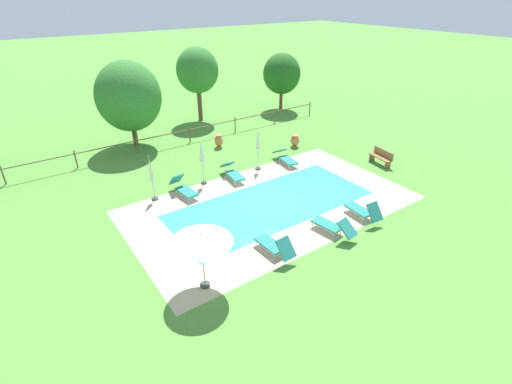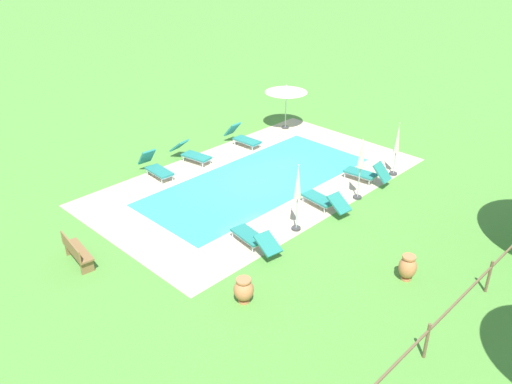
% 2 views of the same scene
% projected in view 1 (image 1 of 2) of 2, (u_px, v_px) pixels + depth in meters
% --- Properties ---
extents(ground_plane, '(160.00, 160.00, 0.00)m').
position_uv_depth(ground_plane, '(271.00, 204.00, 17.85)').
color(ground_plane, '#518E38').
extents(pool_deck_paving, '(13.27, 7.66, 0.01)m').
position_uv_depth(pool_deck_paving, '(271.00, 204.00, 17.85)').
color(pool_deck_paving, '#BCAD8E').
rests_on(pool_deck_paving, ground).
extents(swimming_pool_water, '(9.74, 4.13, 0.01)m').
position_uv_depth(swimming_pool_water, '(271.00, 204.00, 17.85)').
color(swimming_pool_water, '#38C6D1').
rests_on(swimming_pool_water, ground).
extents(pool_coping_rim, '(10.22, 4.61, 0.01)m').
position_uv_depth(pool_coping_rim, '(271.00, 204.00, 17.85)').
color(pool_coping_rim, beige).
rests_on(pool_coping_rim, ground).
extents(sun_lounger_north_near_steps, '(0.78, 1.95, 0.95)m').
position_uv_depth(sun_lounger_north_near_steps, '(184.00, 188.00, 18.45)').
color(sun_lounger_north_near_steps, '#237A70').
rests_on(sun_lounger_north_near_steps, ground).
extents(sun_lounger_north_mid, '(0.72, 1.87, 1.00)m').
position_uv_depth(sun_lounger_north_mid, '(363.00, 210.00, 16.59)').
color(sun_lounger_north_mid, '#237A70').
rests_on(sun_lounger_north_mid, ground).
extents(sun_lounger_north_far, '(0.83, 2.08, 0.79)m').
position_uv_depth(sun_lounger_north_far, '(233.00, 172.00, 20.05)').
color(sun_lounger_north_far, '#237A70').
rests_on(sun_lounger_north_far, ground).
extents(sun_lounger_north_end, '(0.90, 2.05, 0.87)m').
position_uv_depth(sun_lounger_north_end, '(333.00, 226.00, 15.56)').
color(sun_lounger_north_end, '#237A70').
rests_on(sun_lounger_north_end, ground).
extents(sun_lounger_south_near_corner, '(0.90, 2.13, 0.73)m').
position_uv_depth(sun_lounger_south_near_corner, '(286.00, 158.00, 21.81)').
color(sun_lounger_south_near_corner, '#237A70').
rests_on(sun_lounger_south_near_corner, ground).
extents(sun_lounger_south_mid, '(0.69, 1.90, 0.97)m').
position_uv_depth(sun_lounger_south_mid, '(274.00, 245.00, 14.35)').
color(sun_lounger_south_mid, '#237A70').
rests_on(sun_lounger_south_mid, ground).
extents(patio_umbrella_open_foreground, '(2.09, 2.09, 2.23)m').
position_uv_depth(patio_umbrella_open_foreground, '(201.00, 238.00, 12.00)').
color(patio_umbrella_open_foreground, '#383838').
rests_on(patio_umbrella_open_foreground, ground).
extents(patio_umbrella_closed_row_west, '(0.32, 0.32, 2.28)m').
position_uv_depth(patio_umbrella_closed_row_west, '(151.00, 173.00, 17.57)').
color(patio_umbrella_closed_row_west, '#383838').
rests_on(patio_umbrella_closed_row_west, ground).
extents(patio_umbrella_closed_row_mid_west, '(0.32, 0.32, 2.46)m').
position_uv_depth(patio_umbrella_closed_row_mid_west, '(258.00, 142.00, 20.50)').
color(patio_umbrella_closed_row_mid_west, '#383838').
rests_on(patio_umbrella_closed_row_mid_west, ground).
extents(patio_umbrella_closed_row_centre, '(0.32, 0.32, 2.43)m').
position_uv_depth(patio_umbrella_closed_row_centre, '(202.00, 154.00, 18.94)').
color(patio_umbrella_closed_row_centre, '#383838').
rests_on(patio_umbrella_closed_row_centre, ground).
extents(wooden_bench_lawn_side, '(0.66, 1.55, 0.87)m').
position_uv_depth(wooden_bench_lawn_side, '(381.00, 157.00, 21.67)').
color(wooden_bench_lawn_side, olive).
rests_on(wooden_bench_lawn_side, ground).
extents(terracotta_urn_near_fence, '(0.53, 0.53, 0.83)m').
position_uv_depth(terracotta_urn_near_fence, '(219.00, 141.00, 23.98)').
color(terracotta_urn_near_fence, '#C67547').
rests_on(terracotta_urn_near_fence, ground).
extents(terracotta_urn_by_tree, '(0.56, 0.56, 0.78)m').
position_uv_depth(terracotta_urn_by_tree, '(295.00, 140.00, 24.10)').
color(terracotta_urn_by_tree, '#C67547').
rests_on(terracotta_urn_by_tree, ground).
extents(perimeter_fence, '(21.39, 0.08, 1.05)m').
position_uv_depth(perimeter_fence, '(189.00, 132.00, 24.69)').
color(perimeter_fence, brown).
rests_on(perimeter_fence, ground).
extents(tree_far_west, '(3.95, 3.95, 5.35)m').
position_uv_depth(tree_far_west, '(128.00, 96.00, 22.88)').
color(tree_far_west, brown).
rests_on(tree_far_west, ground).
extents(tree_centre, '(3.02, 3.02, 4.51)m').
position_uv_depth(tree_centre, '(282.00, 74.00, 30.38)').
color(tree_centre, brown).
rests_on(tree_centre, ground).
extents(tree_east_mid, '(3.06, 3.06, 5.39)m').
position_uv_depth(tree_east_mid, '(197.00, 71.00, 27.33)').
color(tree_east_mid, brown).
rests_on(tree_east_mid, ground).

